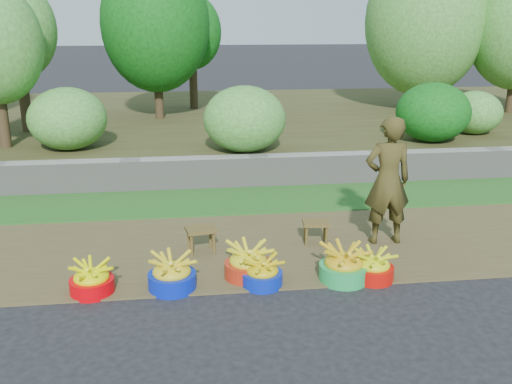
{
  "coord_description": "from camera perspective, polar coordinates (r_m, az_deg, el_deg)",
  "views": [
    {
      "loc": [
        -1.29,
        -5.6,
        2.88
      ],
      "look_at": [
        -0.4,
        1.3,
        0.75
      ],
      "focal_mm": 40.0,
      "sensor_mm": 36.0,
      "label": 1
    }
  ],
  "objects": [
    {
      "name": "basin_c",
      "position": [
        6.59,
        -0.79,
        -7.14
      ],
      "size": [
        0.55,
        0.55,
        0.41
      ],
      "color": "#A92511",
      "rests_on": "ground"
    },
    {
      "name": "basin_e",
      "position": [
        6.6,
        8.75,
        -7.28
      ],
      "size": [
        0.56,
        0.56,
        0.42
      ],
      "color": "green",
      "rests_on": "ground"
    },
    {
      "name": "basin_d",
      "position": [
        6.42,
        0.62,
        -8.1
      ],
      "size": [
        0.46,
        0.46,
        0.34
      ],
      "color": "#0822AE",
      "rests_on": "ground"
    },
    {
      "name": "retaining_wall",
      "position": [
        10.12,
        0.25,
        2.11
      ],
      "size": [
        80.0,
        0.35,
        0.55
      ],
      "primitive_type": "cube",
      "color": "gray",
      "rests_on": "ground"
    },
    {
      "name": "grass_verge",
      "position": [
        9.39,
        0.93,
        -0.71
      ],
      "size": [
        80.0,
        1.5,
        0.04
      ],
      "primitive_type": "cube",
      "color": "#28601F",
      "rests_on": "ground"
    },
    {
      "name": "basin_a",
      "position": [
        6.5,
        -16.12,
        -8.42
      ],
      "size": [
        0.48,
        0.48,
        0.36
      ],
      "color": "#D90008",
      "rests_on": "ground"
    },
    {
      "name": "dirt_shoulder",
      "position": [
        7.53,
        3.11,
        -5.38
      ],
      "size": [
        80.0,
        2.5,
        0.02
      ],
      "primitive_type": "cube",
      "color": "brown",
      "rests_on": "ground"
    },
    {
      "name": "vendor_woman",
      "position": [
        7.55,
        13.02,
        1.1
      ],
      "size": [
        0.62,
        0.41,
        1.69
      ],
      "primitive_type": "imported",
      "rotation": [
        0.0,
        0.0,
        3.15
      ],
      "color": "black",
      "rests_on": "dirt_shoulder"
    },
    {
      "name": "basin_f",
      "position": [
        6.69,
        11.64,
        -7.36
      ],
      "size": [
        0.47,
        0.47,
        0.35
      ],
      "color": "#BF0E08",
      "rests_on": "ground"
    },
    {
      "name": "basin_b",
      "position": [
        6.4,
        -8.41,
        -8.15
      ],
      "size": [
        0.53,
        0.53,
        0.4
      ],
      "color": "#071EB5",
      "rests_on": "ground"
    },
    {
      "name": "ground_plane",
      "position": [
        6.42,
        5.13,
        -9.67
      ],
      "size": [
        120.0,
        120.0,
        0.0
      ],
      "primitive_type": "plane",
      "color": "black",
      "rests_on": "ground"
    },
    {
      "name": "stool_left",
      "position": [
        7.24,
        -5.52,
        -4.09
      ],
      "size": [
        0.41,
        0.34,
        0.33
      ],
      "rotation": [
        0.0,
        0.0,
        0.17
      ],
      "color": "brown",
      "rests_on": "dirt_shoulder"
    },
    {
      "name": "stool_right",
      "position": [
        7.54,
        6.01,
        -3.4
      ],
      "size": [
        0.37,
        0.3,
        0.3
      ],
      "rotation": [
        0.0,
        0.0,
        -0.1
      ],
      "color": "brown",
      "rests_on": "dirt_shoulder"
    },
    {
      "name": "earth_bank",
      "position": [
        14.89,
        -2.25,
        6.83
      ],
      "size": [
        80.0,
        10.0,
        0.5
      ],
      "primitive_type": "cube",
      "color": "#403E1D",
      "rests_on": "ground"
    },
    {
      "name": "vegetation",
      "position": [
        13.64,
        1.9,
        16.2
      ],
      "size": [
        36.59,
        7.97,
        4.38
      ],
      "color": "#372B19",
      "rests_on": "earth_bank"
    }
  ]
}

